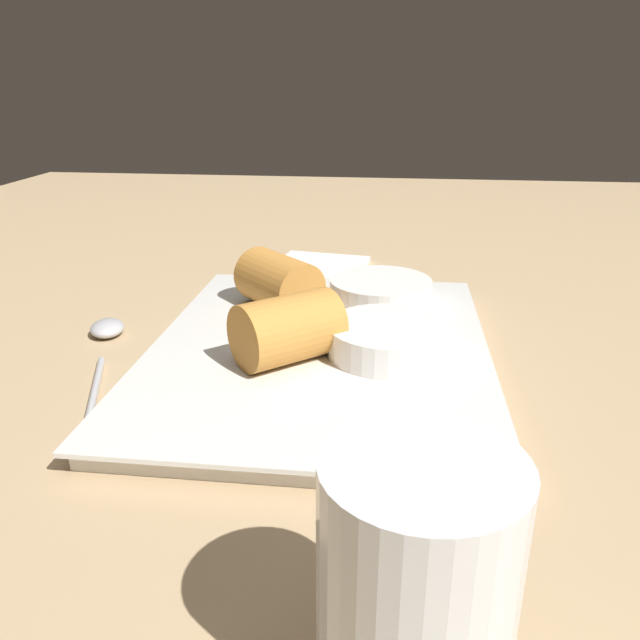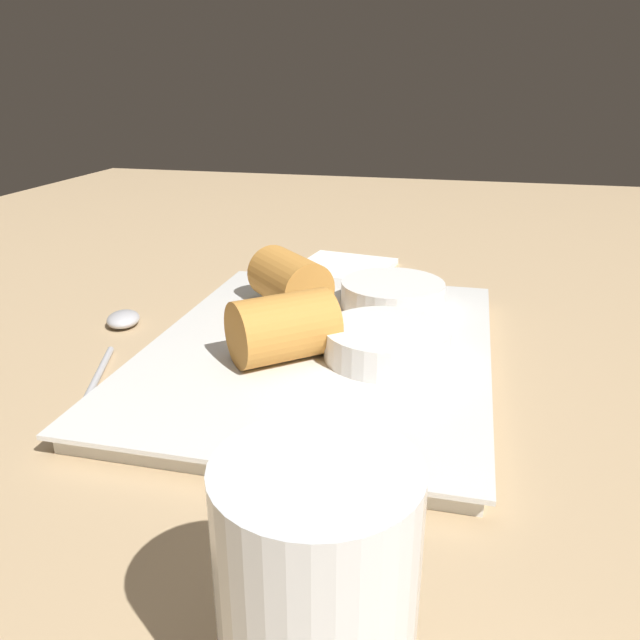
{
  "view_description": "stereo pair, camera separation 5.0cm",
  "coord_description": "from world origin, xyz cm",
  "px_view_note": "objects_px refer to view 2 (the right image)",
  "views": [
    {
      "loc": [
        44.1,
        6.89,
        22.14
      ],
      "look_at": [
        1.73,
        1.87,
        5.38
      ],
      "focal_mm": 35.0,
      "sensor_mm": 36.0,
      "label": 1
    },
    {
      "loc": [
        43.22,
        11.81,
        22.14
      ],
      "look_at": [
        1.73,
        1.87,
        5.38
      ],
      "focal_mm": 35.0,
      "sensor_mm": 36.0,
      "label": 2
    }
  ],
  "objects_px": {
    "spoon": "(118,331)",
    "drinking_glass": "(317,592)",
    "serving_plate": "(320,352)",
    "dipping_bowl_far": "(392,293)",
    "napkin": "(341,270)",
    "dipping_bowl_near": "(386,341)"
  },
  "relations": [
    {
      "from": "spoon",
      "to": "drinking_glass",
      "type": "relative_size",
      "value": 2.02
    },
    {
      "from": "serving_plate",
      "to": "dipping_bowl_far",
      "type": "xyz_separation_m",
      "value": [
        -0.09,
        0.04,
        0.02
      ]
    },
    {
      "from": "napkin",
      "to": "spoon",
      "type": "bearing_deg",
      "value": -32.84
    },
    {
      "from": "spoon",
      "to": "dipping_bowl_far",
      "type": "bearing_deg",
      "value": 111.35
    },
    {
      "from": "serving_plate",
      "to": "dipping_bowl_near",
      "type": "height_order",
      "value": "dipping_bowl_near"
    },
    {
      "from": "dipping_bowl_far",
      "to": "drinking_glass",
      "type": "distance_m",
      "value": 0.36
    },
    {
      "from": "dipping_bowl_near",
      "to": "napkin",
      "type": "distance_m",
      "value": 0.26
    },
    {
      "from": "dipping_bowl_near",
      "to": "spoon",
      "type": "height_order",
      "value": "dipping_bowl_near"
    },
    {
      "from": "dipping_bowl_far",
      "to": "drinking_glass",
      "type": "height_order",
      "value": "drinking_glass"
    },
    {
      "from": "dipping_bowl_far",
      "to": "serving_plate",
      "type": "bearing_deg",
      "value": -24.43
    },
    {
      "from": "serving_plate",
      "to": "spoon",
      "type": "relative_size",
      "value": 1.68
    },
    {
      "from": "serving_plate",
      "to": "spoon",
      "type": "bearing_deg",
      "value": -92.71
    },
    {
      "from": "serving_plate",
      "to": "dipping_bowl_near",
      "type": "distance_m",
      "value": 0.06
    },
    {
      "from": "serving_plate",
      "to": "dipping_bowl_far",
      "type": "distance_m",
      "value": 0.1
    },
    {
      "from": "dipping_bowl_near",
      "to": "serving_plate",
      "type": "bearing_deg",
      "value": -103.48
    },
    {
      "from": "dipping_bowl_far",
      "to": "drinking_glass",
      "type": "bearing_deg",
      "value": 3.31
    },
    {
      "from": "spoon",
      "to": "drinking_glass",
      "type": "distance_m",
      "value": 0.36
    },
    {
      "from": "dipping_bowl_near",
      "to": "drinking_glass",
      "type": "xyz_separation_m",
      "value": [
        0.25,
        0.01,
        0.02
      ]
    },
    {
      "from": "serving_plate",
      "to": "drinking_glass",
      "type": "distance_m",
      "value": 0.28
    },
    {
      "from": "drinking_glass",
      "to": "dipping_bowl_far",
      "type": "bearing_deg",
      "value": -176.69
    },
    {
      "from": "dipping_bowl_near",
      "to": "napkin",
      "type": "relative_size",
      "value": 0.69
    },
    {
      "from": "serving_plate",
      "to": "dipping_bowl_far",
      "type": "bearing_deg",
      "value": 155.57
    }
  ]
}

